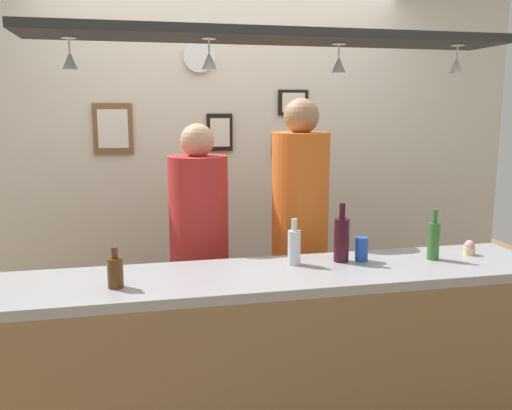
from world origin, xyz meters
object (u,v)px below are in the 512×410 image
person_right_orange_shirt (300,216)px  drink_can (361,249)px  bottle_beer_brown_stubby (115,272)px  bottle_wine_dark_red (342,239)px  person_middle_red_shirt (199,237)px  picture_frame_crest (220,132)px  bottle_soda_clear (294,246)px  bottle_beer_green_import (434,240)px  cupcake (469,248)px  wall_clock (199,56)px  picture_frame_upper_small (293,103)px  picture_frame_caricature (113,129)px  picture_frame_lower_pair (292,146)px

person_right_orange_shirt → drink_can: person_right_orange_shirt is taller
person_right_orange_shirt → bottle_beer_brown_stubby: (-1.06, -0.74, -0.05)m
person_right_orange_shirt → bottle_wine_dark_red: size_ratio=5.91×
person_middle_red_shirt → drink_can: person_middle_red_shirt is taller
picture_frame_crest → bottle_soda_clear: bearing=-82.8°
person_middle_red_shirt → bottle_beer_green_import: (1.13, -0.63, 0.07)m
bottle_soda_clear → picture_frame_crest: (-0.16, 1.30, 0.51)m
bottle_wine_dark_red → cupcake: (0.71, -0.03, -0.08)m
person_middle_red_shirt → cupcake: bearing=-23.4°
picture_frame_crest → wall_clock: wall_clock is taller
bottle_beer_green_import → bottle_beer_brown_stubby: (-1.58, -0.11, -0.03)m
bottle_soda_clear → cupcake: bottle_soda_clear is taller
bottle_beer_green_import → drink_can: bearing=171.8°
person_right_orange_shirt → bottle_soda_clear: 0.60m
picture_frame_crest → wall_clock: bearing=-177.4°
bottle_beer_brown_stubby → picture_frame_upper_small: bearing=50.4°
bottle_beer_brown_stubby → picture_frame_upper_small: size_ratio=0.82×
person_middle_red_shirt → bottle_beer_brown_stubby: 0.86m
cupcake → wall_clock: size_ratio=0.35×
person_right_orange_shirt → wall_clock: bearing=124.3°
bottle_soda_clear → picture_frame_caricature: size_ratio=0.68×
person_middle_red_shirt → bottle_soda_clear: size_ratio=7.10×
wall_clock → person_right_orange_shirt: bearing=-55.7°
bottle_wine_dark_red → picture_frame_lower_pair: picture_frame_lower_pair is taller
picture_frame_upper_small → picture_frame_caricature: (-1.26, 0.00, -0.18)m
picture_frame_upper_small → bottle_soda_clear: bearing=-105.8°
bottle_soda_clear → wall_clock: (-0.30, 1.30, 1.02)m
drink_can → picture_frame_caricature: size_ratio=0.36×
bottle_soda_clear → wall_clock: wall_clock is taller
bottle_beer_green_import → picture_frame_lower_pair: 1.47m
bottle_beer_green_import → picture_frame_crest: picture_frame_crest is taller
person_right_orange_shirt → bottle_beer_brown_stubby: person_right_orange_shirt is taller
wall_clock → drink_can: bearing=-63.6°
wall_clock → bottle_beer_brown_stubby: bearing=-110.6°
bottle_beer_brown_stubby → bottle_soda_clear: 0.87m
picture_frame_crest → person_right_orange_shirt: bearing=-63.7°
picture_frame_lower_pair → drink_can: bearing=-90.6°
bottle_wine_dark_red → bottle_beer_brown_stubby: bearing=-171.0°
person_right_orange_shirt → bottle_wine_dark_red: person_right_orange_shirt is taller
bottle_beer_brown_stubby → picture_frame_caricature: 1.58m
bottle_beer_green_import → bottle_soda_clear: bearing=174.6°
drink_can → picture_frame_crest: (-0.52, 1.32, 0.54)m
person_middle_red_shirt → cupcake: person_middle_red_shirt is taller
person_right_orange_shirt → bottle_beer_green_import: bearing=-50.4°
bottle_beer_green_import → wall_clock: 1.98m
bottle_beer_brown_stubby → picture_frame_lower_pair: (1.22, 1.48, 0.42)m
bottle_beer_green_import → picture_frame_lower_pair: (-0.36, 1.37, 0.39)m
picture_frame_upper_small → wall_clock: bearing=-179.5°
person_right_orange_shirt → picture_frame_upper_small: 1.02m
bottle_wine_dark_red → cupcake: bottle_wine_dark_red is taller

